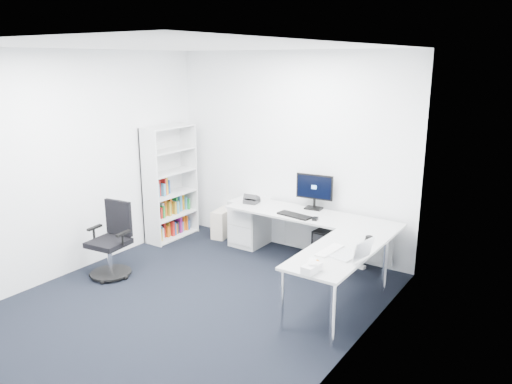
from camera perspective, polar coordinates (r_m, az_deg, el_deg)
The scene contains 21 objects.
ground at distance 5.62m, azimuth -7.42°, elevation -12.51°, with size 4.20×4.20×0.00m, color black.
ceiling at distance 5.00m, azimuth -8.50°, elevation 16.16°, with size 4.20×4.20×0.00m, color white.
wall_back at distance 6.82m, azimuth 3.88°, elevation 4.51°, with size 3.60×0.02×2.70m, color white.
wall_left at distance 6.46m, azimuth -19.98°, elevation 3.06°, with size 0.02×4.20×2.70m, color white.
wall_right at distance 4.21m, azimuth 10.78°, elevation -2.34°, with size 0.02×4.20×2.70m, color white.
l_desk at distance 6.25m, azimuth 4.87°, elevation -6.22°, with size 2.27×1.27×0.66m, color #B3B5B5, non-canonical shape.
drawer_pedestal at distance 7.15m, azimuth -0.61°, elevation -3.40°, with size 0.43×0.54×0.66m, color #B3B5B5.
bookshelf at distance 7.37m, azimuth -9.78°, elevation 1.03°, with size 0.32×0.83×1.67m, color silver, non-canonical shape.
task_chair at distance 6.30m, azimuth -16.52°, elevation -5.38°, with size 0.51×0.51×0.92m, color black, non-canonical shape.
black_pc_tower at distance 6.69m, azimuth 8.00°, elevation -5.90°, with size 0.20×0.45×0.44m, color black.
beige_pc_tower at distance 7.50m, azimuth -3.77°, elevation -3.53°, with size 0.20×0.44×0.41m, color beige.
power_strip at distance 6.63m, azimuth 10.94°, elevation -8.04°, with size 0.38×0.07×0.04m, color white.
monitor at distance 6.58m, azimuth 6.66°, elevation 0.07°, with size 0.50×0.16×0.48m, color black, non-canonical shape.
black_keyboard at distance 6.31m, azimuth 4.43°, elevation -2.67°, with size 0.45×0.16×0.02m, color black.
mouse at distance 6.19m, azimuth 6.77°, elevation -3.06°, with size 0.06×0.10×0.03m, color black.
desk_phone at distance 6.85m, azimuth -0.49°, elevation -0.74°, with size 0.19×0.19×0.13m, color #28282A, non-canonical shape.
laptop at distance 5.10m, azimuth 10.29°, elevation -6.01°, with size 0.32×0.31×0.23m, color silver, non-canonical shape.
white_keyboard at distance 5.24m, azimuth 8.41°, elevation -6.61°, with size 0.12×0.42×0.01m, color white.
headphones at distance 5.59m, azimuth 12.77°, elevation -5.21°, with size 0.12×0.20×0.05m, color black, non-canonical shape.
orange_fruit at distance 4.83m, azimuth 6.90°, elevation -8.06°, with size 0.07×0.07×0.07m, color orange.
tissue_box at distance 4.71m, azimuth 6.37°, elevation -8.66°, with size 0.11×0.21×0.07m, color white.
Camera 1 is at (3.34, -3.71, 2.58)m, focal length 35.00 mm.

